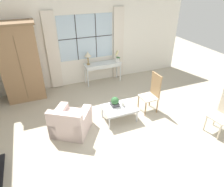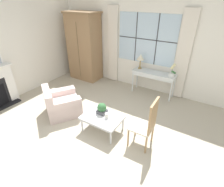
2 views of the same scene
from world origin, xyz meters
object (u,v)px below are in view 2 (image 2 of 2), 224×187
armchair_upholstered (62,105)px  potted_orchid (172,72)px  side_chair_wooden (147,122)px  pillar_candle (107,116)px  console_table (154,75)px  table_lamp (141,58)px  potted_plant_small (102,109)px  armoire (84,47)px  coffee_table (102,118)px

armchair_upholstered → potted_orchid: bearing=45.6°
side_chair_wooden → pillar_candle: 0.92m
console_table → table_lamp: (-0.49, 0.06, 0.44)m
potted_orchid → potted_plant_small: 2.31m
table_lamp → pillar_candle: table_lamp is taller
pillar_candle → armoire: bearing=137.6°
table_lamp → side_chair_wooden: table_lamp is taller
console_table → side_chair_wooden: size_ratio=1.16×
armchair_upholstered → pillar_candle: bearing=0.7°
coffee_table → pillar_candle: size_ratio=6.66×
potted_plant_small → console_table: bearing=78.6°
armoire → console_table: (2.55, 0.10, -0.51)m
armoire → potted_plant_small: size_ratio=8.93×
armchair_upholstered → pillar_candle: size_ratio=8.61×
armoire → potted_orchid: 3.08m
armchair_upholstered → side_chair_wooden: side_chair_wooden is taller
armchair_upholstered → coffee_table: size_ratio=1.29×
potted_plant_small → coffee_table: bearing=-52.7°
table_lamp → potted_plant_small: bearing=-88.3°
armchair_upholstered → console_table: bearing=54.0°
side_chair_wooden → armoire: bearing=147.4°
potted_orchid → armchair_upholstered: potted_orchid is taller
armoire → pillar_candle: (2.32, -2.11, -0.71)m
armoire → coffee_table: (2.21, -2.13, -0.81)m
side_chair_wooden → pillar_candle: size_ratio=8.42×
potted_orchid → pillar_candle: potted_orchid is taller
side_chair_wooden → coffee_table: 1.04m
coffee_table → potted_plant_small: potted_plant_small is taller
potted_plant_small → armoire: bearing=136.4°
armoire → potted_plant_small: (2.12, -2.02, -0.64)m
console_table → potted_orchid: 0.57m
potted_orchid → pillar_candle: size_ratio=3.00×
table_lamp → coffee_table: (0.15, -2.29, -0.73)m
console_table → potted_orchid: potted_orchid is taller
console_table → side_chair_wooden: (0.66, -2.15, -0.04)m
side_chair_wooden → coffee_table: side_chair_wooden is taller
potted_orchid → pillar_candle: (-0.75, -2.17, -0.44)m
table_lamp → armoire: bearing=-175.6°
table_lamp → potted_orchid: table_lamp is taller
side_chair_wooden → console_table: bearing=107.2°
armchair_upholstered → pillar_candle: (1.39, 0.02, 0.18)m
armoire → pillar_candle: 3.21m
armoire → potted_orchid: (3.07, 0.06, -0.27)m
side_chair_wooden → pillar_candle: (-0.90, -0.06, -0.16)m
armoire → table_lamp: bearing=4.4°
console_table → coffee_table: bearing=-98.8°
table_lamp → armchair_upholstered: size_ratio=0.40×
potted_plant_small → pillar_candle: 0.23m
table_lamp → console_table: bearing=-6.8°
armoire → console_table: 2.60m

